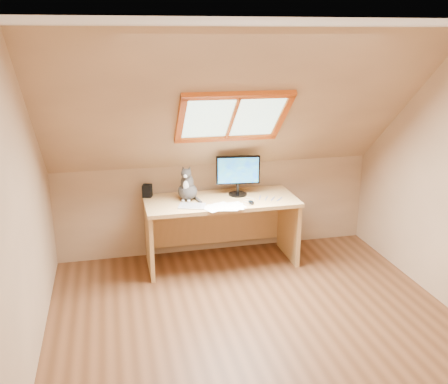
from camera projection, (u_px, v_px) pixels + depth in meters
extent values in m
plane|color=brown|center=(262.00, 333.00, 4.11)|extent=(3.50, 3.50, 0.00)
cube|color=tan|center=(391.00, 316.00, 2.12)|extent=(3.50, 0.02, 2.40)
cube|color=tan|center=(18.00, 212.00, 3.37)|extent=(0.02, 3.50, 2.40)
cube|color=tan|center=(217.00, 207.00, 5.58)|extent=(3.50, 0.02, 1.00)
cube|color=silver|center=(315.00, 24.00, 2.66)|extent=(3.50, 1.95, 0.02)
cube|color=tan|center=(234.00, 109.00, 4.50)|extent=(3.50, 1.56, 1.41)
cube|color=#B2E0CC|center=(232.00, 116.00, 4.59)|extent=(0.90, 0.53, 0.48)
cube|color=#CA6213|center=(232.00, 116.00, 4.59)|extent=(1.02, 0.64, 0.59)
cube|color=tan|center=(221.00, 201.00, 5.17)|extent=(1.57, 0.69, 0.04)
cube|color=tan|center=(149.00, 239.00, 5.12)|extent=(0.04, 0.62, 0.68)
cube|color=tan|center=(289.00, 227.00, 5.44)|extent=(0.04, 0.62, 0.68)
cube|color=tan|center=(215.00, 223.00, 5.57)|extent=(1.47, 0.03, 0.48)
cylinder|color=black|center=(238.00, 194.00, 5.30)|extent=(0.20, 0.20, 0.02)
cylinder|color=black|center=(238.00, 189.00, 5.28)|extent=(0.03, 0.03, 0.11)
cube|color=black|center=(238.00, 170.00, 5.22)|extent=(0.46, 0.09, 0.30)
cube|color=#081DC9|center=(238.00, 171.00, 5.19)|extent=(0.42, 0.06, 0.27)
ellipsoid|color=#3E3A37|center=(188.00, 191.00, 5.14)|extent=(0.27, 0.30, 0.17)
ellipsoid|color=#3E3A37|center=(187.00, 182.00, 5.09)|extent=(0.17, 0.17, 0.19)
ellipsoid|color=silver|center=(186.00, 186.00, 5.04)|extent=(0.07, 0.06, 0.11)
ellipsoid|color=#3E3A37|center=(186.00, 173.00, 5.02)|extent=(0.13, 0.12, 0.10)
sphere|color=silver|center=(185.00, 176.00, 4.98)|extent=(0.04, 0.04, 0.04)
cone|color=#3E3A37|center=(183.00, 168.00, 5.03)|extent=(0.06, 0.06, 0.06)
cone|color=#3E3A37|center=(189.00, 169.00, 5.02)|extent=(0.06, 0.06, 0.06)
cube|color=black|center=(147.00, 191.00, 5.22)|extent=(0.12, 0.12, 0.13)
cube|color=#B2B2B7|center=(192.00, 206.00, 4.94)|extent=(0.30, 0.25, 0.01)
ellipsoid|color=black|center=(251.00, 202.00, 5.02)|extent=(0.06, 0.10, 0.03)
cube|color=white|center=(227.00, 207.00, 4.92)|extent=(0.33, 0.27, 0.00)
cube|color=white|center=(227.00, 207.00, 4.92)|extent=(0.32, 0.24, 0.00)
cube|color=white|center=(227.00, 207.00, 4.92)|extent=(0.35, 0.30, 0.00)
cube|color=white|center=(227.00, 207.00, 4.92)|extent=(0.34, 0.28, 0.00)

